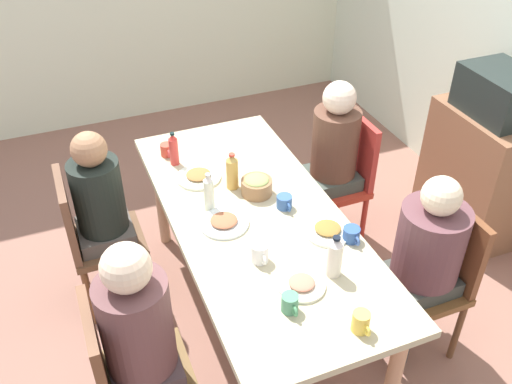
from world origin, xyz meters
name	(u,v)px	position (x,y,z in m)	size (l,w,h in m)	color
ground_plane	(256,317)	(0.00, 0.00, 0.00)	(6.52, 6.52, 0.00)	#916253
dining_table	(256,229)	(0.00, 0.00, 0.69)	(1.95, 0.84, 0.77)	#BEB38E
chair_0	(343,175)	(-0.49, 0.80, 0.51)	(0.40, 0.40, 0.90)	#B63222
person_0	(333,152)	(-0.49, 0.71, 0.70)	(0.30, 0.30, 1.18)	#3A444B
chair_1	(434,274)	(0.49, 0.80, 0.51)	(0.40, 0.40, 0.90)	brown
person_1	(426,253)	(0.49, 0.71, 0.69)	(0.34, 0.34, 1.13)	#3D3B3C
chair_2	(92,235)	(-0.49, -0.80, 0.51)	(0.40, 0.40, 0.90)	brown
person_2	(103,207)	(-0.49, -0.71, 0.68)	(0.30, 0.30, 1.15)	brown
chair_3	(126,372)	(0.49, -0.80, 0.51)	(0.40, 0.40, 0.90)	brown
person_3	(141,334)	(0.49, -0.71, 0.72)	(0.30, 0.30, 1.20)	#3A453A
plate_0	(199,176)	(-0.43, -0.17, 0.79)	(0.25, 0.25, 0.04)	white
plate_1	(224,222)	(0.01, -0.18, 0.79)	(0.25, 0.25, 0.04)	white
plate_2	(301,285)	(0.54, 0.00, 0.79)	(0.21, 0.21, 0.04)	silver
plate_3	(328,230)	(0.25, 0.28, 0.79)	(0.24, 0.24, 0.04)	white
bowl_0	(257,185)	(-0.18, 0.07, 0.83)	(0.17, 0.17, 0.11)	#956742
cup_0	(260,253)	(0.32, -0.11, 0.82)	(0.12, 0.08, 0.09)	white
cup_1	(290,303)	(0.64, -0.10, 0.82)	(0.11, 0.07, 0.08)	#4B8A67
cup_2	(285,202)	(-0.01, 0.16, 0.81)	(0.12, 0.08, 0.07)	#345A9C
cup_3	(167,150)	(-0.73, -0.28, 0.81)	(0.11, 0.07, 0.07)	#D04534
cup_4	(352,235)	(0.35, 0.36, 0.81)	(0.12, 0.08, 0.07)	#2E5196
cup_5	(361,322)	(0.85, 0.12, 0.82)	(0.11, 0.07, 0.09)	#EFC54C
bottle_0	(174,149)	(-0.62, -0.26, 0.87)	(0.05, 0.05, 0.21)	#CE3935
bottle_1	(335,257)	(0.52, 0.17, 0.88)	(0.07, 0.07, 0.22)	silver
bottle_2	(209,193)	(-0.14, -0.20, 0.88)	(0.05, 0.05, 0.22)	silver
bottle_3	(232,172)	(-0.28, -0.03, 0.88)	(0.07, 0.07, 0.22)	gold
side_cabinet	(478,173)	(-0.24, 1.70, 0.45)	(0.70, 0.44, 0.90)	brown
microwave	(501,93)	(-0.24, 1.70, 1.04)	(0.48, 0.36, 0.28)	#212A28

